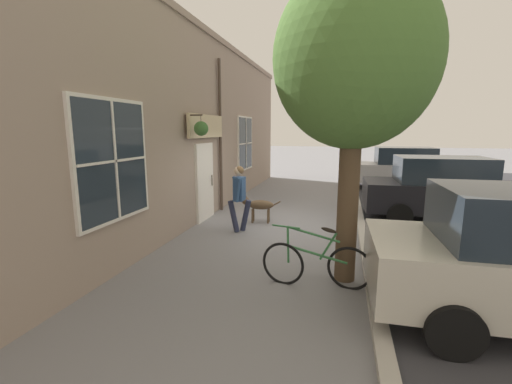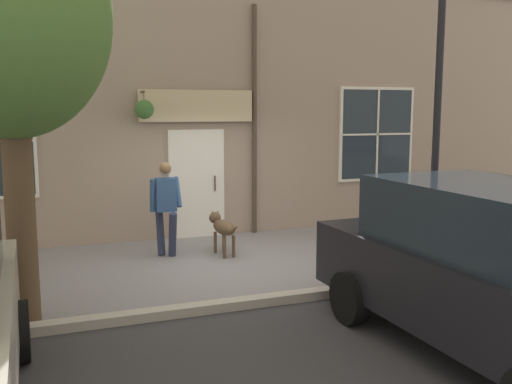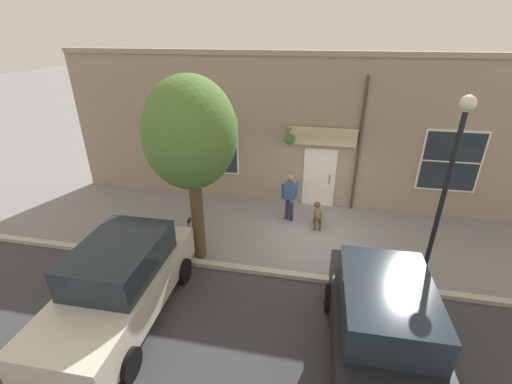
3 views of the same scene
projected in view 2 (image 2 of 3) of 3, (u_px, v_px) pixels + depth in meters
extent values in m
plane|color=gray|center=(230.00, 264.00, 9.21)|extent=(90.00, 90.00, 0.00)
cube|color=#B2ADA3|center=(278.00, 299.00, 7.35)|extent=(0.20, 28.00, 0.12)
cube|color=gray|center=(191.00, 109.00, 11.03)|extent=(0.30, 18.00, 4.99)
cube|color=white|center=(196.00, 184.00, 11.09)|extent=(0.10, 1.10, 2.10)
cube|color=#232D38|center=(197.00, 186.00, 11.07)|extent=(0.03, 0.90, 1.90)
cylinder|color=#47382D|center=(215.00, 183.00, 11.13)|extent=(0.03, 0.03, 0.30)
cube|color=beige|center=(197.00, 106.00, 10.79)|extent=(0.08, 2.20, 0.60)
cylinder|color=#47382D|center=(254.00, 122.00, 11.28)|extent=(0.09, 0.09, 4.49)
cylinder|color=#47382D|center=(142.00, 92.00, 10.27)|extent=(0.44, 0.04, 0.04)
cylinder|color=#47382D|center=(144.00, 102.00, 10.13)|extent=(0.01, 0.01, 0.34)
cone|color=#2D2823|center=(144.00, 114.00, 10.16)|extent=(0.32, 0.32, 0.18)
sphere|color=#3D6B33|center=(144.00, 109.00, 10.15)|extent=(0.34, 0.34, 0.34)
cube|color=white|center=(376.00, 134.00, 12.38)|extent=(0.08, 1.82, 2.02)
cube|color=#232D38|center=(377.00, 134.00, 12.35)|extent=(0.03, 1.70, 1.90)
cube|color=white|center=(377.00, 134.00, 12.34)|extent=(0.04, 0.04, 1.90)
cube|color=white|center=(377.00, 134.00, 12.34)|extent=(0.04, 1.70, 0.04)
cylinder|color=#282D47|center=(160.00, 232.00, 9.80)|extent=(0.29, 0.13, 0.78)
cylinder|color=#282D47|center=(173.00, 235.00, 9.61)|extent=(0.29, 0.13, 0.78)
cube|color=#2D4C7A|center=(166.00, 195.00, 9.61)|extent=(0.22, 0.34, 0.56)
sphere|color=beige|center=(165.00, 169.00, 9.57)|extent=(0.21, 0.21, 0.21)
sphere|color=brown|center=(165.00, 168.00, 9.53)|extent=(0.20, 0.20, 0.20)
cylinder|color=#2D4C7A|center=(152.00, 196.00, 9.49)|extent=(0.16, 0.09, 0.57)
cylinder|color=#2D4C7A|center=(178.00, 192.00, 9.78)|extent=(0.33, 0.09, 0.52)
ellipsoid|color=brown|center=(224.00, 227.00, 9.74)|extent=(0.72, 0.34, 0.25)
cylinder|color=brown|center=(215.00, 242.00, 9.93)|extent=(0.06, 0.06, 0.37)
cylinder|color=brown|center=(224.00, 241.00, 10.00)|extent=(0.06, 0.06, 0.37)
cylinder|color=brown|center=(225.00, 248.00, 9.56)|extent=(0.06, 0.06, 0.37)
cylinder|color=brown|center=(234.00, 246.00, 9.63)|extent=(0.06, 0.06, 0.37)
sphere|color=brown|center=(215.00, 218.00, 10.09)|extent=(0.21, 0.21, 0.21)
cone|color=brown|center=(213.00, 218.00, 10.19)|extent=(0.11, 0.10, 0.09)
cone|color=brown|center=(212.00, 213.00, 10.04)|extent=(0.06, 0.06, 0.07)
cone|color=brown|center=(218.00, 212.00, 10.09)|extent=(0.06, 0.06, 0.07)
cylinder|color=brown|center=(234.00, 229.00, 9.35)|extent=(0.21, 0.06, 0.14)
cylinder|color=brown|center=(20.00, 212.00, 6.50)|extent=(0.33, 0.33, 2.64)
ellipsoid|color=#4C7533|center=(8.00, 14.00, 6.19)|extent=(2.47, 2.22, 2.71)
sphere|color=#4C7533|center=(1.00, 51.00, 5.88)|extent=(1.27, 1.27, 1.27)
cylinder|color=black|center=(20.00, 332.00, 5.62)|extent=(0.62, 0.19, 0.62)
cube|color=black|center=(496.00, 291.00, 5.67)|extent=(4.34, 1.85, 0.76)
cube|color=#1E2833|center=(485.00, 216.00, 5.76)|extent=(2.27, 1.59, 0.68)
cylinder|color=black|center=(468.00, 281.00, 7.27)|extent=(0.62, 0.19, 0.62)
cylinder|color=black|center=(349.00, 298.00, 6.62)|extent=(0.62, 0.19, 0.62)
cylinder|color=black|center=(436.00, 134.00, 8.56)|extent=(0.11, 0.11, 4.23)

